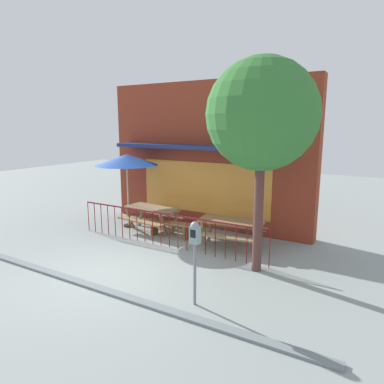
{
  "coord_description": "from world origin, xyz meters",
  "views": [
    {
      "loc": [
        5.34,
        -5.5,
        3.38
      ],
      "look_at": [
        0.65,
        2.53,
        1.57
      ],
      "focal_mm": 32.05,
      "sensor_mm": 36.0,
      "label": 1
    }
  ],
  "objects": [
    {
      "name": "picnic_table_right",
      "position": [
        1.61,
        3.1,
        0.61
      ],
      "size": [
        1.94,
        1.56,
        0.79
      ],
      "color": "olive",
      "rests_on": "ground"
    },
    {
      "name": "ground",
      "position": [
        0.0,
        0.0,
        0.0
      ],
      "size": [
        40.0,
        40.0,
        0.0
      ],
      "primitive_type": "plane",
      "color": "gray"
    },
    {
      "name": "patio_bench",
      "position": [
        -0.35,
        2.91,
        0.35
      ],
      "size": [
        1.42,
        0.43,
        0.48
      ],
      "color": "brown",
      "rests_on": "ground"
    },
    {
      "name": "picnic_table_left",
      "position": [
        -1.23,
        3.16,
        0.61
      ],
      "size": [
        1.93,
        1.54,
        0.79
      ],
      "color": "#967451",
      "rests_on": "ground"
    },
    {
      "name": "street_tree",
      "position": [
        2.81,
        1.87,
        3.6
      ],
      "size": [
        2.48,
        2.48,
        4.86
      ],
      "color": "#52302D",
      "rests_on": "ground"
    },
    {
      "name": "curb_edge",
      "position": [
        0.0,
        -0.73,
        0.0
      ],
      "size": [
        10.1,
        0.2,
        0.11
      ],
      "primitive_type": "cube",
      "color": "slate",
      "rests_on": "ground"
    },
    {
      "name": "patio_fence_front",
      "position": [
        -0.0,
        2.13,
        0.66
      ],
      "size": [
        6.09,
        0.04,
        0.97
      ],
      "color": "maroon",
      "rests_on": "ground"
    },
    {
      "name": "pub_storefront",
      "position": [
        0.0,
        4.61,
        2.4
      ],
      "size": [
        7.22,
        1.25,
        4.81
      ],
      "color": "#4D1D1C",
      "rests_on": "ground"
    },
    {
      "name": "patio_umbrella",
      "position": [
        -2.21,
        3.15,
        2.26
      ],
      "size": [
        2.07,
        2.07,
        2.46
      ],
      "color": "black",
      "rests_on": "ground"
    },
    {
      "name": "parking_meter_near",
      "position": [
        2.33,
        -0.24,
        1.27
      ],
      "size": [
        0.18,
        0.17,
        1.65
      ],
      "color": "slate",
      "rests_on": "ground"
    }
  ]
}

